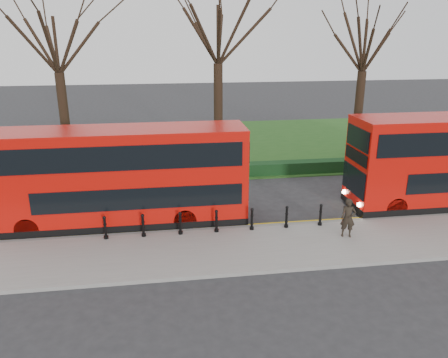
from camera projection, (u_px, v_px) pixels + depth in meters
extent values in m
plane|color=#28282B|center=(205.00, 223.00, 20.90)|extent=(120.00, 120.00, 0.00)
cube|color=gray|center=(212.00, 251.00, 18.07)|extent=(60.00, 4.00, 0.15)
cube|color=slate|center=(207.00, 230.00, 19.94)|extent=(60.00, 0.25, 0.16)
cube|color=#23511B|center=(186.00, 145.00, 34.95)|extent=(60.00, 18.00, 0.06)
cube|color=black|center=(193.00, 172.00, 27.15)|extent=(60.00, 0.90, 0.80)
cube|color=yellow|center=(206.00, 229.00, 20.25)|extent=(60.00, 0.10, 0.01)
cube|color=yellow|center=(206.00, 227.00, 20.43)|extent=(60.00, 0.10, 0.01)
cylinder|color=black|center=(65.00, 122.00, 28.18)|extent=(0.60, 0.60, 6.26)
cylinder|color=black|center=(218.00, 115.00, 29.47)|extent=(0.60, 0.60, 6.72)
cylinder|color=black|center=(358.00, 115.00, 30.94)|extent=(0.60, 0.60, 6.10)
cylinder|color=black|center=(105.00, 228.00, 18.82)|extent=(0.15, 0.15, 1.00)
cylinder|color=black|center=(143.00, 226.00, 19.04)|extent=(0.15, 0.15, 1.00)
cylinder|color=black|center=(180.00, 224.00, 19.26)|extent=(0.15, 0.15, 1.00)
cylinder|color=black|center=(216.00, 221.00, 19.48)|extent=(0.15, 0.15, 1.00)
cylinder|color=black|center=(252.00, 219.00, 19.70)|extent=(0.15, 0.15, 1.00)
cylinder|color=black|center=(287.00, 217.00, 19.93)|extent=(0.15, 0.15, 1.00)
cylinder|color=black|center=(320.00, 215.00, 20.15)|extent=(0.15, 0.15, 1.00)
cube|color=#BF0D07|center=(121.00, 174.00, 20.03)|extent=(11.46, 2.60, 4.22)
cube|color=black|center=(124.00, 218.00, 20.72)|extent=(11.48, 2.62, 0.31)
cube|color=black|center=(139.00, 199.00, 19.15)|extent=(9.17, 0.04, 0.99)
cube|color=black|center=(117.00, 159.00, 18.44)|extent=(10.84, 0.04, 1.09)
cylinder|color=black|center=(27.00, 229.00, 19.02)|extent=(1.04, 0.31, 1.04)
cylinder|color=black|center=(40.00, 209.00, 21.17)|extent=(1.04, 0.31, 1.04)
cylinder|color=black|center=(185.00, 220.00, 19.96)|extent=(1.04, 0.31, 1.04)
cylinder|color=black|center=(182.00, 201.00, 22.11)|extent=(1.04, 0.31, 1.04)
cube|color=black|center=(356.00, 156.00, 21.38)|extent=(0.06, 2.36, 0.59)
cylinder|color=black|center=(396.00, 208.00, 21.27)|extent=(1.07, 0.32, 1.07)
cylinder|color=black|center=(373.00, 191.00, 23.48)|extent=(1.07, 0.32, 1.07)
imported|color=black|center=(348.00, 218.00, 18.93)|extent=(0.72, 0.57, 1.73)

